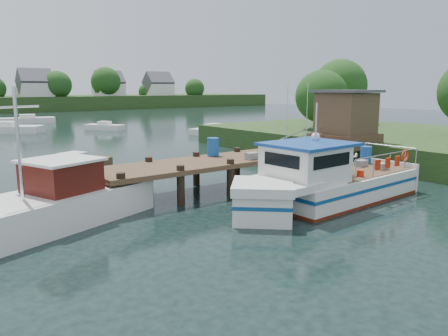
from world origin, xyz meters
TOP-DOWN VIEW (x-y plane):
  - ground_plane at (0.00, 0.00)m, footprint 160.00×160.00m
  - near_shore at (16.88, -0.73)m, footprint 16.00×30.00m
  - dock at (6.51, 0.01)m, footprint 16.60×3.00m
  - lobster_boat at (1.63, -4.64)m, footprint 10.10×3.21m
  - work_boat at (-8.31, -1.03)m, footprint 8.71×4.94m
  - moored_rowboat at (-4.42, 7.00)m, footprint 4.56×3.10m
  - moored_far at (2.92, 46.18)m, footprint 7.07×3.55m
  - moored_b at (7.13, 30.63)m, footprint 3.64×4.50m
  - moored_c at (14.76, 20.49)m, footprint 6.45×3.94m
  - moored_d at (-2.24, 33.54)m, footprint 7.07×6.25m

SIDE VIEW (x-z plane):
  - ground_plane at x=0.00m, z-range 0.00..0.00m
  - moored_c at x=14.76m, z-range -0.12..0.84m
  - moored_b at x=7.13m, z-range -0.13..0.85m
  - moored_far at x=2.92m, z-range -0.15..1.00m
  - moored_d at x=-2.24m, z-range -0.16..1.05m
  - moored_rowboat at x=-4.42m, z-range -0.16..1.10m
  - work_boat at x=-8.31m, z-range -1.58..3.04m
  - lobster_boat at x=1.63m, z-range -1.53..3.26m
  - near_shore at x=16.88m, z-range -1.83..5.93m
  - dock at x=6.51m, z-range -0.15..4.63m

